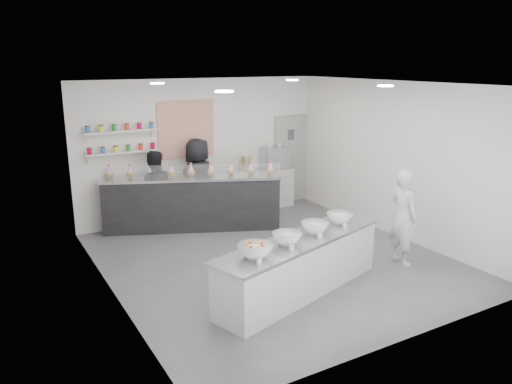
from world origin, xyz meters
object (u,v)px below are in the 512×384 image
at_px(espresso_machine, 275,158).
at_px(woman_prep, 404,217).
at_px(prep_counter, 301,266).
at_px(staff_right, 198,181).
at_px(back_bar, 192,203).
at_px(staff_left, 154,191).
at_px(espresso_ledge, 267,188).

xyz_separation_m(espresso_machine, woman_prep, (0.07, -3.97, -0.35)).
bearing_deg(prep_counter, espresso_machine, 46.36).
bearing_deg(staff_right, espresso_machine, 166.89).
bearing_deg(prep_counter, back_bar, 77.50).
height_order(espresso_machine, staff_left, staff_left).
bearing_deg(staff_right, espresso_ledge, 167.51).
bearing_deg(prep_counter, staff_right, 72.85).
bearing_deg(prep_counter, woman_prep, -14.85).
bearing_deg(woman_prep, espresso_ledge, 10.93).
relative_size(back_bar, woman_prep, 2.17).
bearing_deg(back_bar, staff_left, 175.25).
bearing_deg(espresso_ledge, staff_left, -176.30).
bearing_deg(espresso_ledge, woman_prep, -86.12).
height_order(prep_counter, woman_prep, woman_prep).
distance_m(staff_left, staff_right, 0.96).
height_order(woman_prep, staff_left, woman_prep).
relative_size(prep_counter, espresso_machine, 5.08).
bearing_deg(staff_right, woman_prep, 100.16).
bearing_deg(staff_left, prep_counter, 123.17).
bearing_deg(staff_right, back_bar, 29.93).
distance_m(woman_prep, staff_left, 4.87).
bearing_deg(staff_left, espresso_ledge, -156.52).
bearing_deg(prep_counter, espresso_ledge, 48.60).
distance_m(espresso_machine, staff_left, 3.00).
xyz_separation_m(espresso_machine, staff_right, (-2.02, -0.21, -0.27)).
distance_m(prep_counter, espresso_machine, 4.59).
bearing_deg(espresso_machine, back_bar, -166.90).
bearing_deg(woman_prep, staff_right, 36.19).
bearing_deg(espresso_ledge, prep_counter, -114.78).
relative_size(prep_counter, espresso_ledge, 2.46).
bearing_deg(staff_left, espresso_machine, -156.77).
xyz_separation_m(back_bar, staff_left, (-0.67, 0.36, 0.26)).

